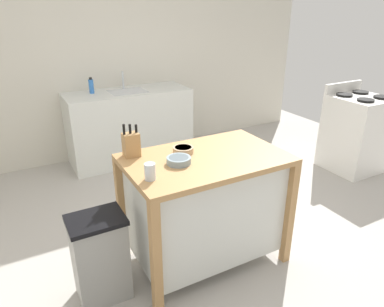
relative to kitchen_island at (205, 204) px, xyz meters
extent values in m
plane|color=#ADA8A0|center=(0.06, 0.10, -0.49)|extent=(6.86, 6.86, 0.00)
cube|color=beige|center=(0.06, 2.52, 0.81)|extent=(5.86, 0.10, 2.60)
cube|color=#AD7F4C|center=(0.00, 0.00, 0.37)|extent=(1.15, 0.73, 0.04)
cube|color=silver|center=(0.00, 0.00, -0.02)|extent=(1.05, 0.63, 0.74)
cube|color=#AD7F4C|center=(-0.54, -0.33, -0.07)|extent=(0.06, 0.06, 0.84)
cube|color=#AD7F4C|center=(0.54, -0.33, -0.07)|extent=(0.06, 0.06, 0.84)
cube|color=#AD7F4C|center=(-0.54, 0.33, -0.07)|extent=(0.06, 0.06, 0.84)
cube|color=#AD7F4C|center=(0.54, 0.33, -0.07)|extent=(0.06, 0.06, 0.84)
cube|color=#AD7F4C|center=(-0.45, 0.26, 0.47)|extent=(0.11, 0.09, 0.17)
cylinder|color=black|center=(-0.50, 0.26, 0.59)|extent=(0.02, 0.02, 0.07)
cylinder|color=black|center=(-0.45, 0.26, 0.59)|extent=(0.02, 0.02, 0.07)
cylinder|color=black|center=(-0.41, 0.26, 0.59)|extent=(0.02, 0.02, 0.06)
cylinder|color=gray|center=(-0.22, -0.01, 0.41)|extent=(0.17, 0.17, 0.05)
cylinder|color=#49555B|center=(-0.22, -0.01, 0.43)|extent=(0.14, 0.14, 0.01)
cylinder|color=tan|center=(-0.11, 0.13, 0.41)|extent=(0.15, 0.15, 0.05)
cylinder|color=brown|center=(-0.11, 0.13, 0.43)|extent=(0.12, 0.12, 0.01)
cylinder|color=silver|center=(-0.48, -0.14, 0.44)|extent=(0.07, 0.07, 0.11)
cube|color=gray|center=(-0.81, -0.01, -0.19)|extent=(0.34, 0.26, 0.60)
cube|color=black|center=(-0.81, -0.01, 0.12)|extent=(0.36, 0.28, 0.03)
cube|color=silver|center=(0.17, 2.17, -0.05)|extent=(1.52, 0.60, 0.90)
cube|color=silver|center=(0.17, 2.15, 0.39)|extent=(0.44, 0.36, 0.03)
cylinder|color=#B7BCC1|center=(0.17, 2.31, 0.51)|extent=(0.02, 0.02, 0.22)
cylinder|color=blue|center=(-0.24, 2.25, 0.49)|extent=(0.06, 0.06, 0.16)
cylinder|color=black|center=(-0.24, 2.25, 0.58)|extent=(0.03, 0.03, 0.02)
cube|color=white|center=(2.44, 0.58, -0.05)|extent=(0.60, 0.60, 0.90)
cube|color=white|center=(2.44, 0.86, 0.46)|extent=(0.60, 0.04, 0.12)
cylinder|color=black|center=(2.30, 0.44, 0.42)|extent=(0.18, 0.18, 0.02)
cylinder|color=black|center=(2.58, 0.44, 0.42)|extent=(0.18, 0.18, 0.02)
cylinder|color=black|center=(2.30, 0.72, 0.42)|extent=(0.18, 0.18, 0.02)
cylinder|color=black|center=(2.58, 0.72, 0.42)|extent=(0.18, 0.18, 0.02)
camera|label=1|loc=(-1.18, -1.96, 1.38)|focal=32.92mm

